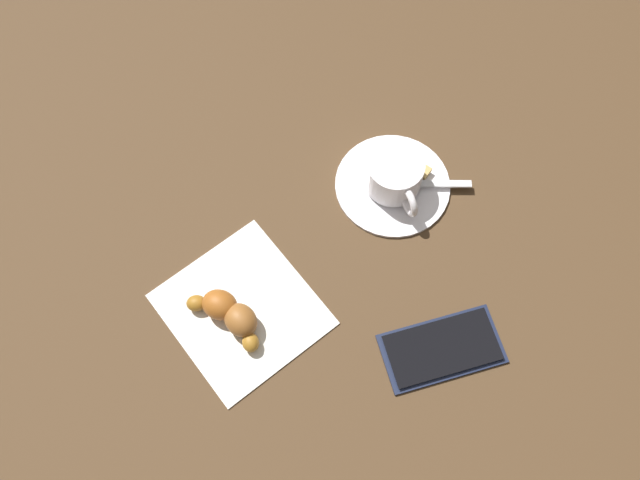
% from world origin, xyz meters
% --- Properties ---
extents(ground_plane, '(1.80, 1.80, 0.00)m').
position_xyz_m(ground_plane, '(0.00, 0.00, 0.00)').
color(ground_plane, '#49331F').
extents(saucer, '(0.14, 0.14, 0.01)m').
position_xyz_m(saucer, '(0.10, -0.01, 0.00)').
color(saucer, white).
rests_on(saucer, ground).
extents(espresso_cup, '(0.07, 0.09, 0.05)m').
position_xyz_m(espresso_cup, '(0.10, -0.02, 0.03)').
color(espresso_cup, white).
rests_on(espresso_cup, saucer).
extents(teaspoon, '(0.10, 0.11, 0.01)m').
position_xyz_m(teaspoon, '(0.11, -0.02, 0.01)').
color(teaspoon, silver).
rests_on(teaspoon, saucer).
extents(sugar_packet, '(0.02, 0.06, 0.01)m').
position_xyz_m(sugar_packet, '(0.14, -0.01, 0.01)').
color(sugar_packet, tan).
rests_on(sugar_packet, saucer).
extents(napkin, '(0.18, 0.19, 0.00)m').
position_xyz_m(napkin, '(-0.14, 0.01, 0.00)').
color(napkin, silver).
rests_on(napkin, ground).
extents(croissant, '(0.05, 0.11, 0.03)m').
position_xyz_m(croissant, '(-0.15, 0.02, 0.02)').
color(croissant, '#97641F').
rests_on(croissant, napkin).
extents(cell_phone, '(0.15, 0.13, 0.01)m').
position_xyz_m(cell_phone, '(-0.02, -0.19, 0.00)').
color(cell_phone, '#161D35').
rests_on(cell_phone, ground).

